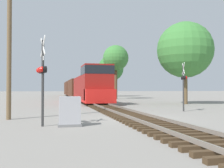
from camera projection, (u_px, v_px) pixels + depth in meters
The scene contains 10 objects.
ground_plane at pixel (134, 118), 15.28m from camera, with size 400.00×400.00×0.00m, color gray.
rail_track_bed at pixel (134, 116), 15.29m from camera, with size 2.60×160.00×0.31m.
freight_train at pixel (78, 88), 49.32m from camera, with size 3.10×50.43×4.31m.
crossing_signal_near at pixel (42, 73), 12.05m from camera, with size 0.52×1.01×4.15m.
crossing_signal_far at pixel (184, 81), 20.20m from camera, with size 0.56×1.01×3.76m.
relay_cabinet at pixel (70, 112), 12.05m from camera, with size 1.07×0.65×1.37m.
utility_pole at pixel (9, 34), 14.80m from camera, with size 1.80×0.26×9.31m.
tree_far_right at pixel (185, 50), 30.14m from camera, with size 6.44×6.44×9.46m.
tree_mid_background at pixel (116, 58), 46.02m from camera, with size 4.50×4.50×9.45m.
tree_deep_background at pixel (111, 68), 62.16m from camera, with size 6.07×6.07×9.68m.
Camera 1 is at (-4.68, -14.65, 1.71)m, focal length 42.00 mm.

